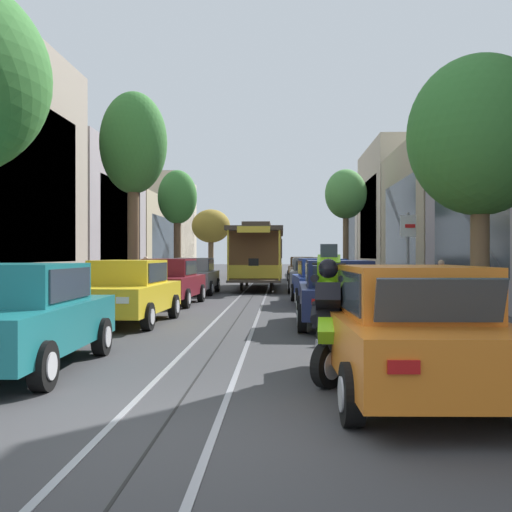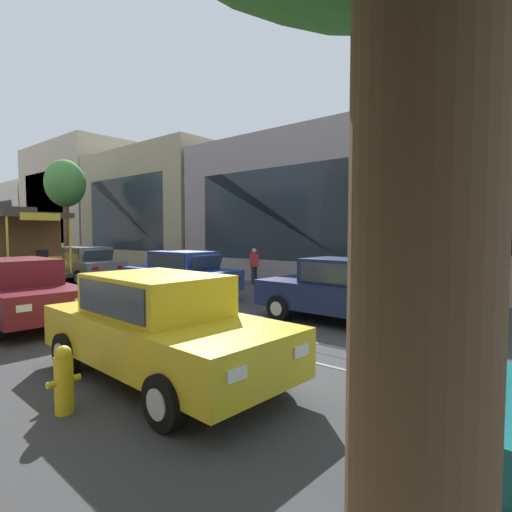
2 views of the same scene
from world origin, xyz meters
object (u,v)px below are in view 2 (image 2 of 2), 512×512
Objects in this scene: parked_car_maroon_mid_left at (19,291)px; street_sign_post at (408,255)px; parked_car_yellow_second_left at (160,326)px; fire_hydrant at (64,379)px; parked_car_blue_mid_right at (181,274)px; parked_car_brown_fifth_right at (32,258)px; parked_car_grey_fourth_right at (85,264)px; parked_car_navy_second_right at (345,291)px; street_tree_kerb_right_second at (65,185)px; pedestrian_on_right_pavement at (254,264)px.

street_sign_post reaches higher than parked_car_maroon_mid_left.
parked_car_yellow_second_left reaches higher than fire_hydrant.
fire_hydrant is 8.32m from street_sign_post.
parked_car_blue_mid_right is 9.03m from fire_hydrant.
parked_car_brown_fifth_right is at bearing 74.54° from parked_car_yellow_second_left.
street_sign_post is (1.50, -13.99, 0.85)m from parked_car_grey_fourth_right.
parked_car_blue_mid_right and parked_car_grey_fourth_right have the same top height.
parked_car_maroon_mid_left reaches higher than fire_hydrant.
parked_car_brown_fifth_right is at bearing 89.66° from parked_car_navy_second_right.
parked_car_brown_fifth_right reaches higher than fire_hydrant.
parked_car_maroon_mid_left is 0.66× the size of street_tree_kerb_right_second.
parked_car_blue_mid_right and parked_car_brown_fifth_right have the same top height.
parked_car_grey_fourth_right is at bearing 67.84° from parked_car_yellow_second_left.
parked_car_brown_fifth_right is (0.12, 19.55, 0.00)m from parked_car_navy_second_right.
parked_car_maroon_mid_left is 14.61m from parked_car_brown_fifth_right.
parked_car_navy_second_right reaches higher than pedestrian_on_right_pavement.
parked_car_blue_mid_right is at bearing 3.81° from parked_car_maroon_mid_left.
parked_car_navy_second_right is 0.66× the size of street_tree_kerb_right_second.
parked_car_yellow_second_left is 13.69m from parked_car_grey_fourth_right.
street_tree_kerb_right_second is at bearing 69.09° from parked_car_yellow_second_left.
street_sign_post is at bearing -11.14° from parked_car_yellow_second_left.
pedestrian_on_right_pavement reaches higher than fire_hydrant.
pedestrian_on_right_pavement is at bearing 33.41° from parked_car_yellow_second_left.
fire_hydrant is (-1.46, -5.68, -0.38)m from parked_car_maroon_mid_left.
street_tree_kerb_right_second is at bearing 97.60° from pedestrian_on_right_pavement.
parked_car_navy_second_right is 6.30m from parked_car_blue_mid_right.
street_tree_kerb_right_second is 14.40m from pedestrian_on_right_pavement.
parked_car_brown_fifth_right is at bearing -164.62° from street_tree_kerb_right_second.
fire_hydrant is at bearing -109.40° from parked_car_brown_fifth_right.
parked_car_grey_fourth_right is 8.71m from street_tree_kerb_right_second.
street_tree_kerb_right_second is (2.41, 7.15, 4.34)m from parked_car_grey_fourth_right.
parked_car_maroon_mid_left is at bearing -111.40° from parked_car_brown_fifth_right.
street_sign_post is (1.35, -20.52, 0.85)m from parked_car_brown_fifth_right.
parked_car_yellow_second_left is 1.01× the size of parked_car_navy_second_right.
parked_car_navy_second_right is at bearing -122.72° from pedestrian_on_right_pavement.
parked_car_navy_second_right is 1.96m from street_sign_post.
parked_car_yellow_second_left is 21.67m from street_tree_kerb_right_second.
parked_car_navy_second_right is at bearing 146.44° from street_sign_post.
street_tree_kerb_right_second is at bearing 83.27° from parked_car_navy_second_right.
street_tree_kerb_right_second reaches higher than parked_car_yellow_second_left.
fire_hydrant is 0.32× the size of street_sign_post.
parked_car_maroon_mid_left is at bearing -176.44° from pedestrian_on_right_pavement.
street_tree_kerb_right_second reaches higher than pedestrian_on_right_pavement.
pedestrian_on_right_pavement is at bearing -72.58° from parked_car_brown_fifth_right.
parked_car_yellow_second_left is 19.93m from parked_car_brown_fifth_right.
parked_car_brown_fifth_right is (0.08, 13.25, 0.00)m from parked_car_blue_mid_right.
parked_car_yellow_second_left and parked_car_navy_second_right have the same top height.
parked_car_navy_second_right is 1.00× the size of parked_car_grey_fourth_right.
parked_car_grey_fourth_right is at bearing 90.57° from parked_car_blue_mid_right.
street_sign_post reaches higher than parked_car_blue_mid_right.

